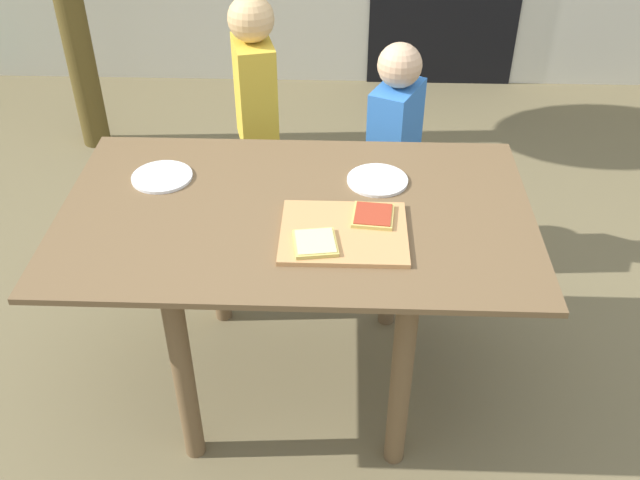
{
  "coord_description": "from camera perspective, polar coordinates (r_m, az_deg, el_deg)",
  "views": [
    {
      "loc": [
        0.13,
        -1.74,
        1.92
      ],
      "look_at": [
        0.07,
        0.0,
        0.62
      ],
      "focal_mm": 40.11,
      "sensor_mm": 36.0,
      "label": 1
    }
  ],
  "objects": [
    {
      "name": "plate_white_left",
      "position": [
        2.31,
        -12.49,
        4.95
      ],
      "size": [
        0.19,
        0.19,
        0.01
      ],
      "primitive_type": "cylinder",
      "color": "white",
      "rests_on": "dining_table"
    },
    {
      "name": "cutting_board",
      "position": [
        2.01,
        1.91,
        0.6
      ],
      "size": [
        0.36,
        0.3,
        0.01
      ],
      "primitive_type": "cube",
      "color": "tan",
      "rests_on": "dining_table"
    },
    {
      "name": "child_left",
      "position": [
        2.88,
        -5.09,
        10.06
      ],
      "size": [
        0.2,
        0.27,
        1.1
      ],
      "color": "#3C3E41",
      "rests_on": "ground"
    },
    {
      "name": "ground_plane",
      "position": [
        2.6,
        -1.6,
        -11.0
      ],
      "size": [
        16.0,
        16.0,
        0.0
      ],
      "primitive_type": "plane",
      "color": "brown"
    },
    {
      "name": "pizza_slice_far_right",
      "position": [
        2.06,
        4.26,
        1.97
      ],
      "size": [
        0.13,
        0.14,
        0.01
      ],
      "color": "#CDB659",
      "rests_on": "cutting_board"
    },
    {
      "name": "plate_white_right",
      "position": [
        2.25,
        4.6,
        4.78
      ],
      "size": [
        0.19,
        0.19,
        0.01
      ],
      "primitive_type": "cylinder",
      "color": "white",
      "rests_on": "dining_table"
    },
    {
      "name": "pizza_slice_near_left",
      "position": [
        1.95,
        -0.37,
        -0.23
      ],
      "size": [
        0.13,
        0.14,
        0.01
      ],
      "color": "#CDB659",
      "rests_on": "cutting_board"
    },
    {
      "name": "dining_table",
      "position": [
        2.19,
        -1.87,
        -0.43
      ],
      "size": [
        1.4,
        0.85,
        0.73
      ],
      "color": "brown",
      "rests_on": "ground"
    },
    {
      "name": "child_right",
      "position": [
        2.83,
        5.93,
        7.46
      ],
      "size": [
        0.23,
        0.28,
        0.96
      ],
      "color": "navy",
      "rests_on": "ground"
    }
  ]
}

